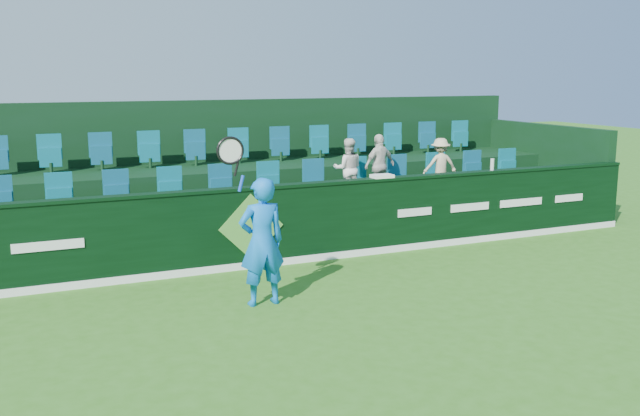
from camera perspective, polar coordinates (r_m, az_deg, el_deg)
name	(u,v)px	position (r m, az deg, el deg)	size (l,w,h in m)	color
ground	(361,352)	(8.40, 3.28, -11.43)	(60.00, 60.00, 0.00)	#326C19
sponsor_hoarding	(249,227)	(11.74, -5.68, -1.56)	(16.00, 0.25, 1.35)	black
stand_tier_front	(230,230)	(12.82, -7.23, -1.79)	(16.00, 2.00, 0.80)	black
stand_tier_back	(202,200)	(14.57, -9.45, 0.67)	(16.00, 1.80, 1.30)	black
stand_rear	(195,169)	(14.91, -9.95, 3.08)	(16.00, 4.10, 2.60)	black
seat_row_front	(222,188)	(13.07, -7.82, 1.56)	(13.50, 0.50, 0.60)	#0B6375
seat_row_back	(196,151)	(14.73, -9.86, 4.50)	(13.50, 0.50, 0.60)	#0B6375
tennis_player	(261,241)	(9.79, -4.71, -2.62)	(1.01, 0.44, 2.41)	blue
spectator_left	(348,169)	(13.53, 2.25, 3.16)	(0.56, 0.44, 1.16)	silver
spectator_middle	(380,165)	(13.84, 4.79, 3.42)	(0.71, 0.30, 1.21)	silver
spectator_right	(440,165)	(14.57, 9.59, 3.41)	(0.70, 0.40, 1.08)	#C4B68A
towel	(382,176)	(12.60, 4.99, 2.56)	(0.38, 0.25, 0.06)	white
drinks_bottle	(492,164)	(13.90, 13.61, 3.41)	(0.07, 0.07, 0.23)	silver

